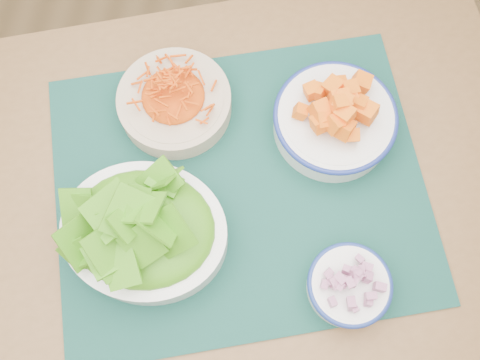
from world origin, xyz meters
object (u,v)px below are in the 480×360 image
at_px(table, 202,224).
at_px(squash_bowl, 336,116).
at_px(placemat, 240,186).
at_px(lettuce_bowl, 142,228).
at_px(onion_bowl, 349,285).
at_px(carrot_bowl, 174,100).

xyz_separation_m(table, squash_bowl, (0.20, 0.16, 0.16)).
distance_m(placemat, lettuce_bowl, 0.17).
height_order(table, lettuce_bowl, lettuce_bowl).
height_order(placemat, onion_bowl, onion_bowl).
bearing_deg(placemat, onion_bowl, -55.00).
distance_m(table, onion_bowl, 0.29).
xyz_separation_m(lettuce_bowl, onion_bowl, (0.31, -0.04, -0.03)).
xyz_separation_m(table, lettuce_bowl, (-0.06, -0.06, 0.17)).
bearing_deg(squash_bowl, carrot_bowl, -179.69).
bearing_deg(lettuce_bowl, squash_bowl, 43.09).
height_order(table, squash_bowl, squash_bowl).
xyz_separation_m(placemat, lettuce_bowl, (-0.13, -0.10, 0.06)).
bearing_deg(onion_bowl, placemat, 142.60).
distance_m(carrot_bowl, squash_bowl, 0.26).
xyz_separation_m(table, placemat, (0.06, 0.04, 0.11)).
bearing_deg(squash_bowl, lettuce_bowl, -139.79).
bearing_deg(onion_bowl, table, 158.77).
relative_size(table, squash_bowl, 6.58).
xyz_separation_m(placemat, squash_bowl, (0.13, 0.12, 0.05)).
bearing_deg(carrot_bowl, table, -69.16).
bearing_deg(table, onion_bowl, -40.44).
height_order(placemat, squash_bowl, squash_bowl).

